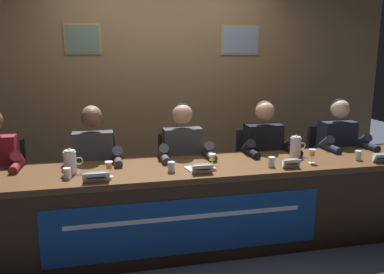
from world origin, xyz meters
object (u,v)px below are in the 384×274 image
chair_center (180,179)px  nameplate_right (291,163)px  panelist_left (94,163)px  water_cup_left (67,174)px  water_pitcher_left_side (70,162)px  chair_right (257,174)px  juice_glass_left (109,166)px  juice_glass_right (312,154)px  chair_left (96,185)px  nameplate_center (202,169)px  water_pitcher_right_side (296,147)px  panelist_center (184,158)px  panelist_far_right (340,149)px  chair_far_right (328,169)px  document_stack_center (199,168)px  chair_far_left (3,192)px  water_cup_far_right (358,156)px  water_cup_center (171,167)px  conference_table (195,194)px  nameplate_far_right (382,158)px  nameplate_left (96,177)px  panelist_right (266,153)px  juice_glass_center (212,158)px  water_cup_right (272,162)px

chair_center → nameplate_right: (0.79, -0.80, 0.34)m
panelist_left → water_cup_left: bearing=-110.7°
water_pitcher_left_side → chair_right: bearing=17.1°
juice_glass_left → juice_glass_right: 1.74m
chair_left → nameplate_center: bearing=-43.0°
water_pitcher_right_side → nameplate_right: bearing=-122.2°
panelist_center → panelist_far_right: (1.65, 0.00, 0.00)m
water_pitcher_left_side → chair_far_right: bearing=11.9°
panelist_left → document_stack_center: size_ratio=5.18×
panelist_left → chair_far_right: 2.50m
chair_far_left → water_cup_far_right: size_ratio=10.44×
chair_far_left → water_cup_center: (1.45, -0.69, 0.34)m
nameplate_center → water_cup_far_right: water_cup_far_right is taller
conference_table → water_pitcher_right_side: size_ratio=21.12×
water_pitcher_right_side → chair_center: bearing=154.5°
juice_glass_left → panelist_far_right: panelist_far_right is taller
chair_far_left → panelist_left: bearing=-13.5°
nameplate_center → chair_far_right: (1.63, 0.80, -0.34)m
chair_far_left → nameplate_right: size_ratio=5.81×
chair_left → nameplate_far_right: bearing=-18.1°
nameplate_left → chair_right: (1.62, 0.83, -0.34)m
panelist_right → water_pitcher_left_side: (-1.82, -0.36, 0.12)m
nameplate_left → panelist_far_right: panelist_far_right is taller
conference_table → nameplate_center: size_ratio=26.09×
nameplate_center → chair_right: 1.18m
water_cup_left → juice_glass_right: size_ratio=0.69×
juice_glass_left → panelist_far_right: size_ratio=0.10×
nameplate_far_right → document_stack_center: size_ratio=0.74×
nameplate_right → chair_far_right: 1.22m
chair_far_right → document_stack_center: size_ratio=3.79×
chair_far_right → chair_far_left: bearing=180.0°
water_pitcher_right_side → water_pitcher_left_side: bearing=-177.7°
juice_glass_left → water_cup_far_right: (2.20, 0.02, -0.05)m
chair_center → chair_far_right: (1.65, 0.00, 0.00)m
chair_right → panelist_far_right: panelist_far_right is taller
nameplate_far_right → water_cup_center: bearing=176.3°
chair_right → juice_glass_right: (0.21, -0.71, 0.39)m
water_cup_left → panelist_center: 1.13m
chair_far_right → water_pitcher_right_side: size_ratio=4.22×
chair_right → panelist_left: bearing=-173.2°
nameplate_center → chair_far_right: size_ratio=0.19×
chair_far_left → nameplate_far_right: bearing=-13.8°
panelist_left → nameplate_center: panelist_left is taller
panelist_center → juice_glass_center: size_ratio=9.80×
juice_glass_right → document_stack_center: juice_glass_right is taller
nameplate_right → water_cup_right: (-0.14, 0.07, -0.00)m
chair_left → document_stack_center: size_ratio=3.79×
panelist_right → nameplate_right: (-0.03, -0.60, 0.07)m
conference_table → juice_glass_center: bearing=-0.6°
chair_center → juice_glass_right: chair_center is taller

